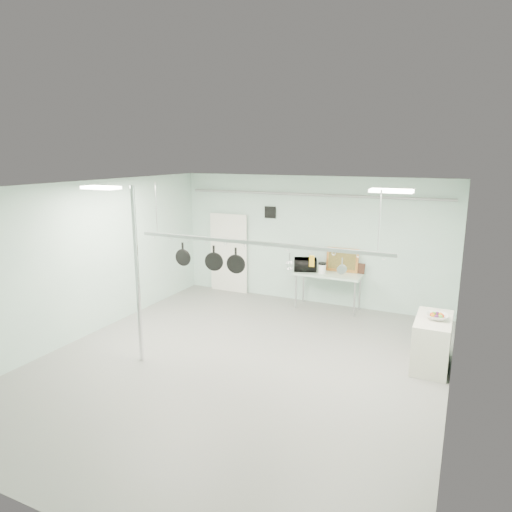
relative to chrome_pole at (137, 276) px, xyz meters
The scene contains 25 objects.
floor 2.41m from the chrome_pole, 19.44° to the left, with size 8.00×8.00×0.00m, color gray.
ceiling 2.40m from the chrome_pole, 19.44° to the left, with size 7.00×8.00×0.02m, color silver.
back_wall 4.89m from the chrome_pole, 69.68° to the left, with size 7.00×0.02×3.20m, color silver.
right_wall 5.22m from the chrome_pole, ahead, with size 0.02×8.00×3.20m, color silver.
door 4.61m from the chrome_pole, 97.53° to the left, with size 1.10×0.10×2.20m, color silver.
wall_vent 4.65m from the chrome_pole, 82.52° to the left, with size 0.30×0.04×0.30m, color black.
conduit_pipe 4.95m from the chrome_pole, 69.30° to the left, with size 0.07×0.07×6.60m, color gray.
chrome_pole is the anchor object (origin of this frame).
prep_table 4.85m from the chrome_pole, 61.29° to the left, with size 1.60×0.70×0.91m.
side_cabinet 5.37m from the chrome_pole, 22.41° to the left, with size 0.60×1.20×0.90m, color beige.
pot_rack 2.19m from the chrome_pole, 25.35° to the left, with size 4.80×0.06×1.00m.
light_panel_left 1.65m from the chrome_pole, 158.20° to the right, with size 0.65×0.30×0.05m, color white.
light_panel_right 4.55m from the chrome_pole, 16.31° to the left, with size 0.65×0.30×0.05m, color white.
microwave 4.57m from the chrome_pole, 67.85° to the left, with size 0.55×0.37×0.31m, color black.
coffee_canister 4.71m from the chrome_pole, 62.48° to the left, with size 0.18×0.18×0.22m, color white.
painting_large 5.19m from the chrome_pole, 60.46° to the left, with size 0.78×0.05×0.58m, color orange.
painting_small 5.41m from the chrome_pole, 56.70° to the left, with size 0.30×0.04×0.25m, color #341C12.
fruit_bowl 5.32m from the chrome_pole, 22.04° to the left, with size 0.37×0.37×0.09m, color silver.
skillet_left 1.01m from the chrome_pole, 67.59° to the left, with size 0.32×0.06×0.45m, color black, non-canonical shape.
skillet_mid 1.40m from the chrome_pole, 40.60° to the left, with size 0.35×0.06×0.48m, color black, non-canonical shape.
skillet_right 1.77m from the chrome_pole, 30.87° to the left, with size 0.35×0.06×0.48m, color black, non-canonical shape.
whisk 2.72m from the chrome_pole, 19.50° to the left, with size 0.15×0.15×0.30m, color #A5A6AA, non-canonical shape.
grater 3.09m from the chrome_pole, 17.06° to the left, with size 0.09×0.02×0.21m, color gold, non-canonical shape.
saucepan 3.58m from the chrome_pole, 14.64° to the left, with size 0.15×0.08×0.26m, color #B5B5BA, non-canonical shape.
fruit_cluster 5.31m from the chrome_pole, 22.04° to the left, with size 0.24×0.24×0.09m, color #B62C10, non-canonical shape.
Camera 1 is at (3.51, -6.78, 3.73)m, focal length 32.00 mm.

